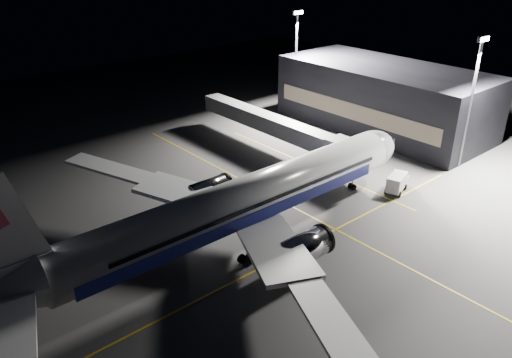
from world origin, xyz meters
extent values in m
plane|color=#4C4C4F|center=(0.00, 0.00, 0.00)|extent=(200.00, 200.00, 0.00)
cube|color=gold|center=(10.00, 0.00, 0.01)|extent=(0.25, 80.00, 0.01)
cube|color=gold|center=(0.00, -6.00, 0.01)|extent=(70.00, 0.25, 0.01)
cube|color=gold|center=(22.00, 10.00, 0.01)|extent=(0.25, 40.00, 0.01)
cylinder|color=silver|center=(0.00, 0.00, 5.30)|extent=(48.00, 5.60, 5.60)
ellipsoid|color=silver|center=(24.00, 0.00, 5.30)|extent=(8.96, 5.60, 5.60)
cube|color=black|center=(26.30, 0.00, 6.30)|extent=(2.20, 3.40, 0.90)
cube|color=navy|center=(-1.00, 2.78, 4.40)|extent=(42.24, 0.25, 1.50)
cube|color=navy|center=(-1.00, -2.78, 4.40)|extent=(42.24, 0.25, 1.50)
cube|color=silver|center=(-2.50, 8.00, 3.70)|extent=(11.36, 15.23, 1.53)
cube|color=silver|center=(-2.50, -8.00, 3.70)|extent=(11.36, 15.23, 1.53)
cube|color=silver|center=(-7.50, 20.50, 4.57)|extent=(8.57, 13.22, 1.31)
cube|color=silver|center=(-7.50, -20.50, 4.57)|extent=(8.57, 13.22, 1.31)
cube|color=silver|center=(-28.00, -5.20, 5.90)|extent=(6.20, 9.67, 0.45)
cube|color=white|center=(-26.20, 0.00, 11.50)|extent=(7.53, 0.40, 10.28)
cylinder|color=#B7B7BF|center=(1.20, 9.00, 2.55)|extent=(5.60, 3.40, 3.40)
cylinder|color=#B7B7BF|center=(1.20, -9.00, 2.55)|extent=(5.60, 3.40, 3.40)
cylinder|color=#9999A0|center=(20.50, 0.00, 1.25)|extent=(0.26, 0.26, 2.50)
cylinder|color=black|center=(20.50, 0.00, 0.45)|extent=(0.90, 0.70, 0.90)
cylinder|color=#9999A0|center=(-3.00, 4.30, 1.25)|extent=(0.26, 0.26, 2.50)
cylinder|color=#9999A0|center=(-3.00, -4.30, 1.25)|extent=(0.26, 0.26, 2.50)
cylinder|color=black|center=(-3.00, 4.30, 0.55)|extent=(1.10, 1.60, 1.10)
cylinder|color=black|center=(-3.00, -4.30, 0.55)|extent=(1.10, 1.60, 1.10)
cube|color=black|center=(46.00, 14.00, 6.00)|extent=(18.00, 40.00, 12.00)
cube|color=#4B4236|center=(36.95, 14.00, 5.00)|extent=(0.15, 36.00, 3.00)
cube|color=#B2B2B7|center=(22.00, 20.05, 4.60)|extent=(3.00, 33.90, 2.80)
cube|color=#B2B2B7|center=(22.00, 4.20, 4.60)|extent=(3.60, 3.20, 3.40)
cylinder|color=#9999A0|center=(22.00, 4.20, 1.55)|extent=(0.70, 0.70, 3.10)
cylinder|color=black|center=(22.00, 3.30, 0.35)|extent=(0.70, 0.30, 0.70)
cylinder|color=black|center=(22.00, 5.10, 0.35)|extent=(0.70, 0.30, 0.70)
cylinder|color=#59595E|center=(40.00, 32.00, 10.00)|extent=(0.44, 0.44, 20.00)
cube|color=#59595E|center=(40.00, 32.00, 20.30)|extent=(2.40, 0.50, 0.80)
cube|color=white|center=(40.00, 31.65, 20.30)|extent=(2.20, 0.15, 0.60)
cylinder|color=#59595E|center=(40.00, -6.00, 10.00)|extent=(0.44, 0.44, 20.00)
cube|color=#59595E|center=(40.00, -6.00, 20.30)|extent=(2.40, 0.50, 0.80)
cube|color=white|center=(40.00, -6.35, 20.30)|extent=(2.20, 0.15, 0.60)
cube|color=silver|center=(24.72, -4.65, 1.55)|extent=(4.41, 3.13, 2.19)
cube|color=silver|center=(26.99, -3.91, 0.95)|extent=(2.10, 2.30, 1.20)
cube|color=black|center=(26.99, -3.91, 1.45)|extent=(1.66, 1.98, 0.50)
cylinder|color=black|center=(25.72, -3.22, 0.40)|extent=(0.84, 0.48, 0.80)
cylinder|color=black|center=(26.37, -5.21, 0.40)|extent=(0.84, 0.48, 0.80)
cylinder|color=black|center=(23.07, -4.09, 0.40)|extent=(0.84, 0.48, 0.80)
cylinder|color=black|center=(23.72, -6.08, 0.40)|extent=(0.84, 0.48, 0.80)
cube|color=black|center=(-2.90, 10.33, 0.70)|extent=(2.34, 1.55, 1.03)
cube|color=black|center=(-2.90, 10.33, 1.36)|extent=(1.00, 1.00, 0.56)
sphere|color=#FFF2CC|center=(-3.42, 9.63, 0.70)|extent=(0.24, 0.24, 0.24)
sphere|color=#FFF2CC|center=(-2.48, 9.57, 0.70)|extent=(0.24, 0.24, 0.24)
cylinder|color=black|center=(-2.01, 11.06, 0.28)|extent=(0.57, 0.24, 0.56)
cylinder|color=black|center=(-2.12, 9.48, 0.28)|extent=(0.57, 0.24, 0.56)
cylinder|color=black|center=(-3.69, 11.18, 0.28)|extent=(0.57, 0.24, 0.56)
cylinder|color=black|center=(-3.80, 9.59, 0.28)|extent=(0.57, 0.24, 0.56)
cone|color=red|center=(4.96, 4.86, 0.29)|extent=(0.39, 0.39, 0.59)
cone|color=red|center=(-5.92, 7.97, 0.27)|extent=(0.36, 0.36, 0.54)
cone|color=red|center=(-1.12, 4.00, 0.31)|extent=(0.42, 0.42, 0.62)
camera|label=1|loc=(-33.08, -40.70, 33.38)|focal=35.00mm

